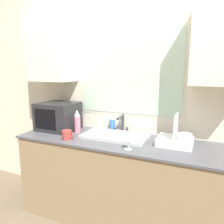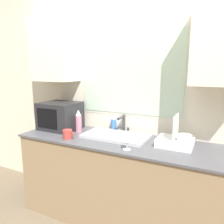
# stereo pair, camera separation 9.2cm
# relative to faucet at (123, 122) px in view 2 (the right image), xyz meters

# --- Properties ---
(countertop) EXTENTS (2.04, 0.65, 0.88)m
(countertop) POSITION_rel_faucet_xyz_m (0.04, -0.24, -0.56)
(countertop) COLOR #8C7251
(countertop) RESTS_ON ground_plane
(wall_back) EXTENTS (6.00, 0.38, 2.60)m
(wall_back) POSITION_rel_faucet_xyz_m (0.04, 0.07, 0.39)
(wall_back) COLOR beige
(wall_back) RESTS_ON ground_plane
(sink_basin) EXTENTS (0.66, 0.36, 0.03)m
(sink_basin) POSITION_rel_faucet_xyz_m (-0.00, -0.18, -0.10)
(sink_basin) COLOR #B2B2B7
(sink_basin) RESTS_ON countertop
(faucet) EXTENTS (0.08, 0.17, 0.20)m
(faucet) POSITION_rel_faucet_xyz_m (0.00, 0.00, 0.00)
(faucet) COLOR #333338
(faucet) RESTS_ON countertop
(microwave) EXTENTS (0.43, 0.38, 0.31)m
(microwave) POSITION_rel_faucet_xyz_m (-0.73, -0.17, 0.04)
(microwave) COLOR #232326
(microwave) RESTS_ON countertop
(dish_rack) EXTENTS (0.31, 0.25, 0.29)m
(dish_rack) POSITION_rel_faucet_xyz_m (0.60, -0.18, -0.06)
(dish_rack) COLOR white
(dish_rack) RESTS_ON countertop
(spray_bottle) EXTENTS (0.07, 0.07, 0.25)m
(spray_bottle) POSITION_rel_faucet_xyz_m (-0.46, -0.19, 0.00)
(spray_bottle) COLOR #D8728C
(spray_bottle) RESTS_ON countertop
(soap_bottle) EXTENTS (0.06, 0.06, 0.17)m
(soap_bottle) POSITION_rel_faucet_xyz_m (-0.13, 0.03, -0.05)
(soap_bottle) COLOR blue
(soap_bottle) RESTS_ON countertop
(mug_near_sink) EXTENTS (0.13, 0.09, 0.09)m
(mug_near_sink) POSITION_rel_faucet_xyz_m (-0.42, -0.43, -0.07)
(mug_near_sink) COLOR #A53833
(mug_near_sink) RESTS_ON countertop
(wine_glass) EXTENTS (0.07, 0.07, 0.16)m
(wine_glass) POSITION_rel_faucet_xyz_m (0.23, -0.45, -0.01)
(wine_glass) COLOR silver
(wine_glass) RESTS_ON countertop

